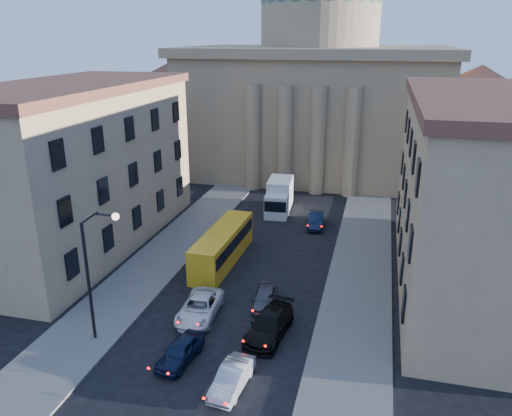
# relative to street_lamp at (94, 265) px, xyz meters

# --- Properties ---
(sidewalk_left) EXTENTS (5.00, 60.00, 0.15)m
(sidewalk_left) POSITION_rel_street_lamp_xyz_m (-1.53, 10.00, -5.21)
(sidewalk_left) COLOR #5D5B55
(sidewalk_left) RESTS_ON ground
(sidewalk_right) EXTENTS (5.00, 60.00, 0.15)m
(sidewalk_right) POSITION_rel_street_lamp_xyz_m (15.47, 10.00, -5.21)
(sidewalk_right) COLOR #5D5B55
(sidewalk_right) RESTS_ON ground
(church) EXTENTS (68.02, 28.76, 36.60)m
(church) POSITION_rel_street_lamp_xyz_m (6.97, 47.47, 6.59)
(church) COLOR #8B7355
(church) RESTS_ON ground
(building_left) EXTENTS (11.60, 26.60, 14.70)m
(building_left) POSITION_rel_street_lamp_xyz_m (-10.03, 14.00, 2.14)
(building_left) COLOR tan
(building_left) RESTS_ON ground
(building_right) EXTENTS (11.60, 26.60, 14.70)m
(building_right) POSITION_rel_street_lamp_xyz_m (23.97, 14.00, 2.14)
(building_right) COLOR tan
(building_right) RESTS_ON ground
(street_lamp) EXTENTS (2.62, 0.44, 8.83)m
(street_lamp) POSITION_rel_street_lamp_xyz_m (0.00, 0.00, 0.00)
(street_lamp) COLOR black
(street_lamp) RESTS_ON ground
(car_left_near) EXTENTS (2.11, 4.17, 1.36)m
(car_left_near) POSITION_rel_street_lamp_xyz_m (5.64, -0.77, -4.60)
(car_left_near) COLOR black
(car_left_near) RESTS_ON ground
(car_right_near) EXTENTS (1.78, 4.11, 1.31)m
(car_right_near) POSITION_rel_street_lamp_xyz_m (9.34, -2.33, -4.63)
(car_right_near) COLOR #9A9DA1
(car_right_near) RESTS_ON ground
(car_left_mid) EXTENTS (2.68, 5.32, 1.45)m
(car_left_mid) POSITION_rel_street_lamp_xyz_m (5.04, 4.20, -4.56)
(car_left_mid) COLOR white
(car_left_mid) RESTS_ON ground
(car_right_mid) EXTENTS (2.78, 5.52, 1.54)m
(car_right_mid) POSITION_rel_street_lamp_xyz_m (10.21, 3.16, -4.52)
(car_right_mid) COLOR black
(car_right_mid) RESTS_ON ground
(car_right_far) EXTENTS (2.12, 4.14, 1.35)m
(car_right_far) POSITION_rel_street_lamp_xyz_m (9.08, 6.73, -4.61)
(car_right_far) COLOR #4A4A4F
(car_right_far) RESTS_ON ground
(car_right_distant) EXTENTS (1.93, 4.50, 1.44)m
(car_right_distant) POSITION_rel_street_lamp_xyz_m (10.47, 23.36, -4.56)
(car_right_distant) COLOR black
(car_right_distant) RESTS_ON ground
(city_bus) EXTENTS (2.65, 10.32, 2.89)m
(city_bus) POSITION_rel_street_lamp_xyz_m (3.86, 13.13, -3.73)
(city_bus) COLOR gold
(city_bus) RESTS_ON ground
(box_truck) EXTENTS (2.91, 6.43, 3.44)m
(box_truck) POSITION_rel_street_lamp_xyz_m (5.90, 27.09, -3.66)
(box_truck) COLOR silver
(box_truck) RESTS_ON ground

